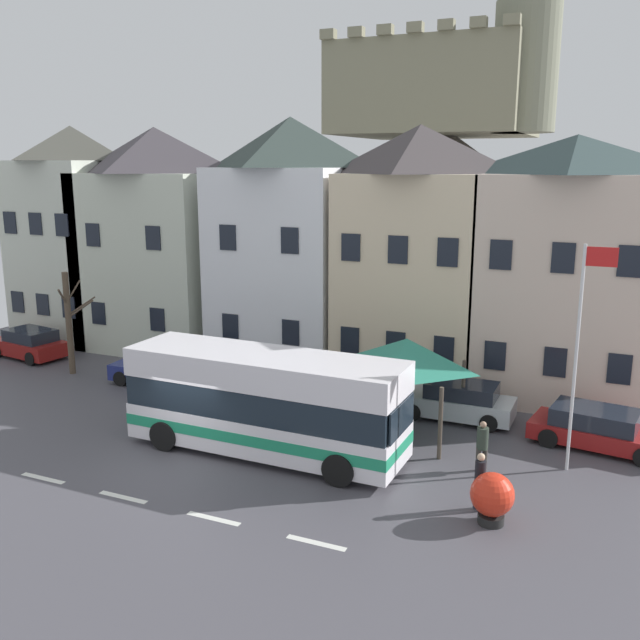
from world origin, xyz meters
TOP-DOWN VIEW (x-y plane):
  - ground_plane at (0.00, -0.00)m, footprint 40.00×60.00m
  - townhouse_00 at (-14.43, 11.83)m, footprint 5.13×5.73m
  - townhouse_01 at (-9.09, 11.74)m, footprint 7.00×5.55m
  - townhouse_02 at (-1.88, 12.16)m, footprint 5.98×6.38m
  - townhouse_03 at (4.31, 11.70)m, footprint 5.91×5.47m
  - townhouse_04 at (10.44, 11.75)m, footprint 6.53×5.56m
  - hilltop_castle at (-1.16, 35.92)m, footprint 34.85×34.85m
  - transit_bus at (2.23, 1.78)m, footprint 9.28×2.85m
  - bus_shelter at (5.89, 5.22)m, footprint 3.60×3.60m
  - parked_car_00 at (-5.42, 6.37)m, footprint 3.90×2.10m
  - parked_car_01 at (7.25, 7.32)m, footprint 4.21×1.85m
  - parked_car_02 at (-13.66, 7.19)m, footprint 4.09×2.34m
  - parked_car_03 at (12.14, 6.63)m, footprint 4.66×2.53m
  - pedestrian_00 at (8.95, 3.22)m, footprint 0.35×0.35m
  - pedestrian_01 at (9.36, 0.71)m, footprint 0.32×0.30m
  - public_bench at (7.53, 7.31)m, footprint 1.54×0.48m
  - flagpole at (11.44, 4.38)m, footprint 0.95×0.10m
  - harbour_buoy at (9.80, 0.11)m, footprint 1.15×1.15m
  - bare_tree_01 at (-9.86, 6.00)m, footprint 1.26×1.48m

SIDE VIEW (x-z plane):
  - ground_plane at x=0.00m, z-range -0.06..0.00m
  - public_bench at x=7.53m, z-range 0.03..0.90m
  - parked_car_03 at x=12.14m, z-range -0.01..1.30m
  - parked_car_01 at x=7.25m, z-range -0.02..1.40m
  - parked_car_02 at x=-13.66m, z-range -0.02..1.40m
  - parked_car_00 at x=-5.42m, z-range -0.02..1.42m
  - harbour_buoy at x=9.80m, z-range 0.07..1.48m
  - pedestrian_00 at x=8.95m, z-range 0.10..1.71m
  - pedestrian_01 at x=9.36m, z-range 0.10..1.74m
  - transit_bus at x=2.23m, z-range 0.01..3.34m
  - bare_tree_01 at x=-9.86m, z-range 0.09..4.70m
  - bus_shelter at x=5.89m, z-range 1.18..4.60m
  - flagpole at x=11.44m, z-range 0.56..7.54m
  - townhouse_04 at x=10.44m, z-range 0.00..10.32m
  - townhouse_03 at x=4.31m, z-range 0.00..10.81m
  - townhouse_01 at x=-9.09m, z-range 0.00..10.98m
  - townhouse_00 at x=-14.43m, z-range 0.00..11.16m
  - townhouse_02 at x=-1.88m, z-range 0.00..11.30m
  - hilltop_castle at x=-1.16m, z-range -2.99..16.54m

